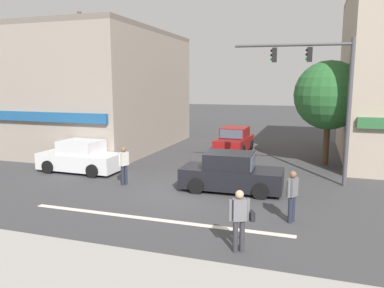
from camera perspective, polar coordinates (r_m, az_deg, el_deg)
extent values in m
plane|color=#3D3D3F|center=(15.54, -0.61, -7.07)|extent=(120.00, 120.00, 0.00)
cube|color=silver|center=(12.45, -5.92, -11.34)|extent=(9.00, 0.24, 0.01)
cube|color=gray|center=(27.02, -16.05, 7.55)|extent=(11.23, 11.87, 7.43)
cube|color=#1E5184|center=(22.35, -24.63, 3.90)|extent=(10.67, 0.24, 0.50)
cube|color=slate|center=(27.20, -16.43, 15.70)|extent=(11.23, 11.87, 0.30)
cylinder|color=#4C3823|center=(21.36, 19.77, 0.16)|extent=(0.32, 0.32, 2.37)
sphere|color=#28602D|center=(21.13, 20.15, 7.00)|extent=(3.63, 3.63, 3.63)
cylinder|color=brown|center=(21.21, -16.27, 7.99)|extent=(0.22, 0.22, 8.05)
cube|color=#473828|center=(21.46, -16.74, 17.70)|extent=(1.40, 0.12, 0.10)
cylinder|color=#47474C|center=(16.97, 22.78, 4.26)|extent=(0.18, 0.18, 6.20)
cylinder|color=#47474C|center=(16.76, 15.05, 14.37)|extent=(4.79, 0.55, 0.12)
cube|color=black|center=(16.76, 17.51, 12.89)|extent=(0.22, 0.26, 0.60)
sphere|color=black|center=(16.77, 17.12, 13.52)|extent=(0.12, 0.12, 0.12)
sphere|color=black|center=(16.76, 17.09, 12.91)|extent=(0.12, 0.12, 0.12)
sphere|color=green|center=(16.75, 17.06, 12.30)|extent=(0.12, 0.12, 0.12)
cube|color=black|center=(16.73, 12.46, 13.10)|extent=(0.22, 0.26, 0.60)
sphere|color=black|center=(16.74, 12.06, 13.73)|extent=(0.12, 0.12, 0.12)
sphere|color=black|center=(16.73, 12.04, 13.12)|extent=(0.12, 0.12, 0.12)
sphere|color=green|center=(16.72, 12.01, 12.50)|extent=(0.12, 0.12, 0.12)
cube|color=silver|center=(19.42, -16.65, -2.49)|extent=(4.14, 1.80, 0.80)
cube|color=silver|center=(19.23, -16.51, -0.42)|extent=(1.94, 1.60, 0.64)
cube|color=#475666|center=(19.81, -18.78, -0.25)|extent=(0.09, 1.44, 0.54)
cylinder|color=black|center=(19.59, -21.10, -3.28)|extent=(0.64, 0.20, 0.64)
cylinder|color=black|center=(20.88, -18.07, -2.37)|extent=(0.64, 0.20, 0.64)
cylinder|color=black|center=(18.06, -14.94, -4.00)|extent=(0.64, 0.20, 0.64)
cylinder|color=black|center=(19.45, -12.11, -2.95)|extent=(0.64, 0.20, 0.64)
cube|color=maroon|center=(24.05, 6.45, 0.07)|extent=(1.84, 4.16, 0.80)
cube|color=maroon|center=(24.04, 6.54, 1.80)|extent=(1.63, 1.95, 0.64)
cube|color=#475666|center=(23.11, 5.97, 1.51)|extent=(1.44, 0.11, 0.54)
cylinder|color=black|center=(22.68, 7.76, -1.08)|extent=(0.20, 0.65, 0.64)
cylinder|color=black|center=(23.10, 3.64, -0.83)|extent=(0.20, 0.65, 0.64)
cylinder|color=black|center=(25.13, 9.02, -0.09)|extent=(0.20, 0.65, 0.64)
cylinder|color=black|center=(25.51, 5.28, 0.12)|extent=(0.20, 0.65, 0.64)
cube|color=black|center=(15.46, 6.05, -5.14)|extent=(4.14, 1.81, 0.80)
cube|color=black|center=(15.31, 5.73, -2.50)|extent=(1.94, 1.61, 0.64)
cube|color=#475666|center=(15.16, 9.33, -2.70)|extent=(0.10, 1.44, 0.54)
cylinder|color=black|center=(16.16, 11.06, -5.43)|extent=(0.64, 0.20, 0.64)
cylinder|color=black|center=(14.53, 10.38, -7.09)|extent=(0.64, 0.20, 0.64)
cylinder|color=black|center=(16.58, 2.26, -4.88)|extent=(0.64, 0.20, 0.64)
cylinder|color=black|center=(15.00, 0.62, -6.41)|extent=(0.64, 0.20, 0.64)
cylinder|color=#333338|center=(10.11, 6.62, -13.79)|extent=(0.14, 0.14, 0.86)
cylinder|color=#333338|center=(10.16, 7.62, -13.69)|extent=(0.14, 0.14, 0.86)
cube|color=slate|center=(9.87, 7.21, -9.89)|extent=(0.42, 0.36, 0.58)
sphere|color=tan|center=(9.75, 7.26, -7.62)|extent=(0.22, 0.22, 0.22)
cylinder|color=slate|center=(9.81, 5.85, -10.00)|extent=(0.09, 0.09, 0.56)
cylinder|color=slate|center=(9.94, 8.55, -9.78)|extent=(0.09, 0.09, 0.56)
cube|color=black|center=(9.99, 9.04, -10.76)|extent=(0.24, 0.30, 0.24)
cylinder|color=#232838|center=(12.51, 15.12, -9.45)|extent=(0.14, 0.14, 0.86)
cylinder|color=#232838|center=(12.36, 14.73, -9.67)|extent=(0.14, 0.14, 0.86)
cube|color=slate|center=(12.22, 15.07, -6.36)|extent=(0.35, 0.42, 0.58)
sphere|color=brown|center=(12.12, 15.15, -4.49)|extent=(0.22, 0.22, 0.22)
cylinder|color=slate|center=(12.43, 15.58, -6.12)|extent=(0.09, 0.09, 0.56)
cylinder|color=slate|center=(12.02, 14.54, -6.61)|extent=(0.09, 0.09, 0.56)
cylinder|color=#232838|center=(16.57, -10.06, -4.63)|extent=(0.14, 0.14, 0.86)
cylinder|color=#232838|center=(16.46, -10.53, -4.74)|extent=(0.14, 0.14, 0.86)
cube|color=beige|center=(16.35, -10.36, -2.24)|extent=(0.33, 0.41, 0.58)
sphere|color=brown|center=(16.28, -10.41, -0.83)|extent=(0.22, 0.22, 0.22)
cylinder|color=beige|center=(16.51, -9.73, -2.11)|extent=(0.09, 0.09, 0.56)
cylinder|color=beige|center=(16.20, -11.01, -2.37)|extent=(0.09, 0.09, 0.56)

